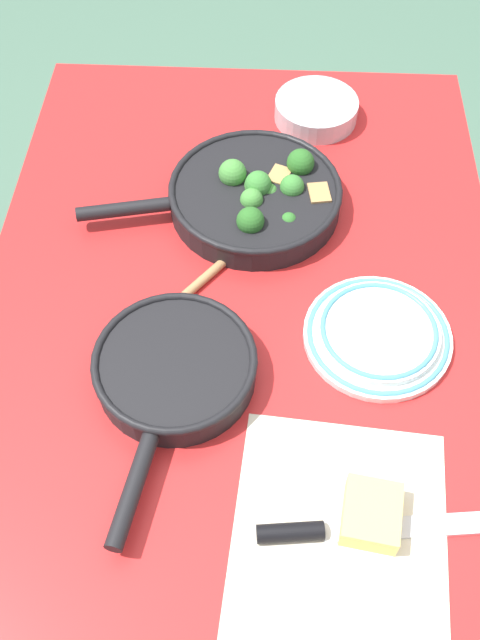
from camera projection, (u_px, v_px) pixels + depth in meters
ground_plane at (240, 511)px, 1.72m from camera, size 14.00×14.00×0.00m
dining_table_red at (240, 358)px, 1.16m from camera, size 1.30×0.83×0.78m
skillet_broccoli at (255, 195)px, 1.21m from camera, size 0.30×0.45×0.08m
skillet_eggs at (174, 369)px, 1.02m from camera, size 0.39×0.24×0.05m
wooden_spoon at (179, 300)px, 1.11m from camera, size 0.29×0.24×0.02m
parchment_sheet at (339, 538)px, 0.90m from camera, size 0.34×0.30×0.00m
grater_knife at (338, 530)px, 0.90m from camera, size 0.06×0.29×0.02m
cheese_block at (371, 514)px, 0.90m from camera, size 0.09×0.08×0.04m
dinner_plate_stack at (378, 334)px, 1.07m from camera, size 0.22×0.22×0.03m
prep_bowl_steel at (316, 110)px, 1.36m from camera, size 0.16×0.16×0.04m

